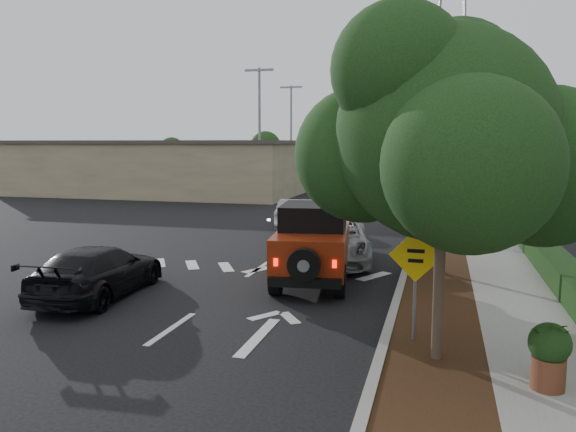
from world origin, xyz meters
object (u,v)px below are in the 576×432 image
at_px(red_jeep, 313,243).
at_px(speed_hump_sign, 415,270).
at_px(silver_suv_ahead, 331,240).
at_px(black_suv_oncoming, 99,271).

xyz_separation_m(red_jeep, speed_hump_sign, (3.09, -4.55, 0.40)).
bearing_deg(silver_suv_ahead, speed_hump_sign, -78.47).
distance_m(black_suv_oncoming, speed_hump_sign, 8.36).
bearing_deg(black_suv_oncoming, red_jeep, -152.93).
bearing_deg(speed_hump_sign, red_jeep, 124.69).
distance_m(silver_suv_ahead, speed_hump_sign, 8.08).
height_order(black_suv_oncoming, speed_hump_sign, speed_hump_sign).
relative_size(red_jeep, silver_suv_ahead, 0.84).
relative_size(red_jeep, black_suv_oncoming, 0.98).
bearing_deg(speed_hump_sign, silver_suv_ahead, 113.32).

